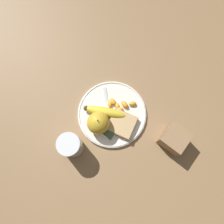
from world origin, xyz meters
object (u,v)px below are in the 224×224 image
at_px(apple, 98,123).
at_px(banana, 105,112).
at_px(bread_slice, 122,124).
at_px(jam_packet, 109,132).
at_px(condiment_caddy, 174,139).
at_px(juice_glass, 71,146).
at_px(plate, 112,114).
at_px(fork, 108,112).

relative_size(apple, banana, 0.58).
bearing_deg(bread_slice, jam_packet, -110.04).
bearing_deg(condiment_caddy, banana, -164.31).
bearing_deg(juice_glass, apple, 77.92).
bearing_deg(apple, jam_packet, 0.33).
xyz_separation_m(apple, banana, (-0.01, 0.05, -0.02)).
xyz_separation_m(banana, condiment_caddy, (0.26, 0.07, 0.01)).
height_order(juice_glass, apple, same).
height_order(plate, condiment_caddy, condiment_caddy).
relative_size(bread_slice, condiment_caddy, 1.33).
distance_m(plate, condiment_caddy, 0.24).
relative_size(banana, bread_slice, 1.41).
relative_size(plate, fork, 1.94).
bearing_deg(juice_glass, fork, 83.41).
bearing_deg(plate, jam_packet, -61.57).
distance_m(juice_glass, condiment_caddy, 0.36).
relative_size(fork, jam_packet, 2.81).
bearing_deg(banana, condiment_caddy, 15.69).
height_order(juice_glass, condiment_caddy, juice_glass).
xyz_separation_m(bread_slice, fork, (-0.07, 0.01, -0.01)).
xyz_separation_m(bread_slice, condiment_caddy, (0.18, 0.07, 0.02)).
bearing_deg(apple, condiment_caddy, 26.45).
distance_m(juice_glass, banana, 0.17).
bearing_deg(banana, bread_slice, 3.17).
xyz_separation_m(juice_glass, apple, (0.03, 0.12, 0.00)).
height_order(juice_glass, jam_packet, juice_glass).
bearing_deg(banana, juice_glass, -94.71).
relative_size(plate, juice_glass, 2.52).
distance_m(bread_slice, fork, 0.07).
xyz_separation_m(banana, fork, (0.01, 0.01, -0.02)).
bearing_deg(jam_packet, fork, 129.35).
xyz_separation_m(juice_glass, banana, (0.01, 0.17, -0.02)).
bearing_deg(jam_packet, apple, -179.67).
xyz_separation_m(plate, apple, (-0.01, -0.07, 0.04)).
xyz_separation_m(plate, banana, (-0.02, -0.02, 0.02)).
bearing_deg(juice_glass, banana, 85.29).
height_order(banana, bread_slice, banana).
height_order(banana, condiment_caddy, condiment_caddy).
height_order(apple, bread_slice, apple).
xyz_separation_m(apple, jam_packet, (0.05, 0.00, -0.03)).
height_order(apple, condiment_caddy, apple).
relative_size(plate, bread_slice, 2.31).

